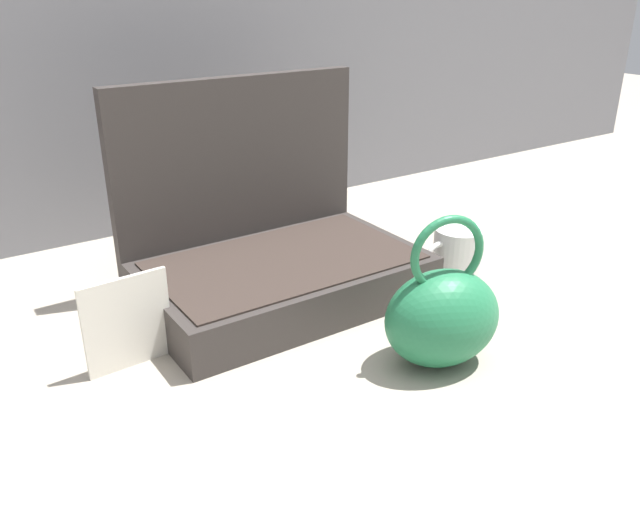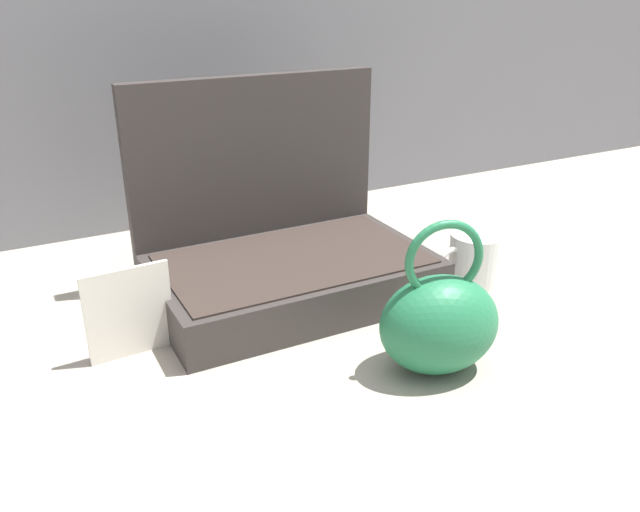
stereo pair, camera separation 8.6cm
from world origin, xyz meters
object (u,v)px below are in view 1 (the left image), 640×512
Objects in this scene: coffee_mug at (457,253)px; info_card_left at (128,323)px; open_suitcase at (271,249)px; teal_pouch_handbag at (442,315)px.

info_card_left is at bearing 175.98° from coffee_mug.
open_suitcase is 0.32m from teal_pouch_handbag.
coffee_mug is at bearing 40.58° from teal_pouch_handbag.
teal_pouch_handbag is 0.28m from coffee_mug.
open_suitcase is 0.32m from coffee_mug.
teal_pouch_handbag is 0.41m from info_card_left.
open_suitcase is at bearing 104.41° from teal_pouch_handbag.
teal_pouch_handbag is 1.63× the size of info_card_left.
coffee_mug is 0.56m from info_card_left.
open_suitcase is at bearing 15.21° from info_card_left.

